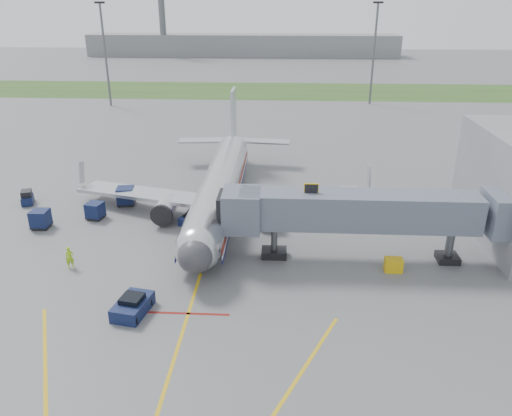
# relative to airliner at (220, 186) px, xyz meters

# --- Properties ---
(ground) EXTENTS (400.00, 400.00, 0.00)m
(ground) POSITION_rel_airliner_xyz_m (-0.00, -15.25, -2.65)
(ground) COLOR #565659
(ground) RESTS_ON ground
(grass_strip) EXTENTS (300.00, 25.00, 0.01)m
(grass_strip) POSITION_rel_airliner_xyz_m (-0.00, 74.75, -2.64)
(grass_strip) COLOR #2D4C1E
(grass_strip) RESTS_ON ground
(apron_markings) EXTENTS (21.52, 50.00, 0.01)m
(apron_markings) POSITION_rel_airliner_xyz_m (-0.00, -22.65, -2.64)
(apron_markings) COLOR gold
(apron_markings) RESTS_ON ground
(airliner) EXTENTS (32.10, 35.67, 10.25)m
(airliner) POSITION_rel_airliner_xyz_m (0.00, 0.00, 0.00)
(airliner) COLOR silver
(airliner) RESTS_ON ground
(jet_bridge) EXTENTS (25.30, 4.00, 6.90)m
(jet_bridge) POSITION_rel_airliner_xyz_m (12.86, -10.25, 1.82)
(jet_bridge) COLOR slate
(jet_bridge) RESTS_ON ground
(light_mast_left) EXTENTS (2.00, 0.44, 20.40)m
(light_mast_left) POSITION_rel_airliner_xyz_m (-30.00, 54.75, 8.13)
(light_mast_left) COLOR #595B60
(light_mast_left) RESTS_ON ground
(light_mast_right) EXTENTS (2.00, 0.44, 20.40)m
(light_mast_right) POSITION_rel_airliner_xyz_m (25.00, 59.75, 8.13)
(light_mast_right) COLOR #595B60
(light_mast_right) RESTS_ON ground
(distant_terminal) EXTENTS (120.00, 14.00, 8.00)m
(distant_terminal) POSITION_rel_airliner_xyz_m (-10.00, 154.75, 1.35)
(distant_terminal) COLOR slate
(distant_terminal) RESTS_ON ground
(control_tower) EXTENTS (4.00, 4.00, 30.00)m
(control_tower) POSITION_rel_airliner_xyz_m (-40.00, 149.75, 14.68)
(control_tower) COLOR #595B60
(control_tower) RESTS_ON ground
(pushback_tug) EXTENTS (2.61, 3.64, 1.38)m
(pushback_tug) POSITION_rel_airliner_xyz_m (-4.00, -19.33, -2.07)
(pushback_tug) COLOR #0C0B34
(pushback_tug) RESTS_ON ground
(baggage_tug) EXTENTS (1.85, 2.45, 1.53)m
(baggage_tug) POSITION_rel_airliner_xyz_m (-21.53, 0.51, -1.97)
(baggage_tug) COLOR #0C0B34
(baggage_tug) RESTS_ON ground
(baggage_cart_a) EXTENTS (1.89, 1.89, 1.72)m
(baggage_cart_a) POSITION_rel_airliner_xyz_m (-12.58, -3.05, -1.77)
(baggage_cart_a) COLOR #0C0B34
(baggage_cart_a) RESTS_ON ground
(baggage_cart_b) EXTENTS (1.73, 1.73, 1.83)m
(baggage_cart_b) POSITION_rel_airliner_xyz_m (-17.18, -5.53, -1.71)
(baggage_cart_b) COLOR #0C0B34
(baggage_cart_b) RESTS_ON ground
(baggage_cart_c) EXTENTS (2.09, 2.09, 1.98)m
(baggage_cart_c) POSITION_rel_airliner_xyz_m (-10.53, 0.82, -1.64)
(baggage_cart_c) COLOR #0C0B34
(baggage_cart_c) RESTS_ON ground
(belt_loader) EXTENTS (2.50, 4.14, 1.97)m
(belt_loader) POSITION_rel_airliner_xyz_m (-2.49, -3.15, -2.16)
(belt_loader) COLOR #0C0B34
(belt_loader) RESTS_ON ground
(ground_power_cart) EXTENTS (1.46, 0.98, 1.16)m
(ground_power_cart) POSITION_rel_airliner_xyz_m (15.96, -12.25, -2.07)
(ground_power_cart) COLOR gold
(ground_power_cart) RESTS_ON ground
(ramp_worker) EXTENTS (0.83, 0.72, 1.90)m
(ramp_worker) POSITION_rel_airliner_xyz_m (-11.11, -13.17, -1.69)
(ramp_worker) COLOR #92D018
(ramp_worker) RESTS_ON ground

